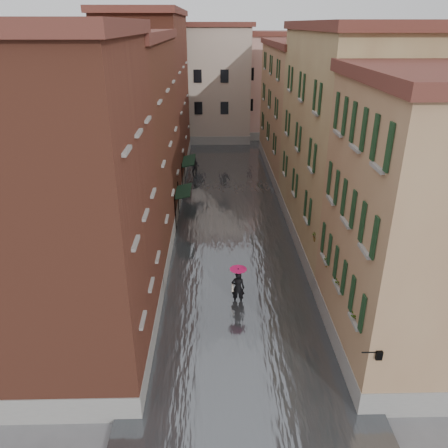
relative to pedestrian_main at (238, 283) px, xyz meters
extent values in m
plane|color=#59595C|center=(0.08, -1.42, -1.21)|extent=(120.00, 120.00, 0.00)
cube|color=#4B4F53|center=(0.08, 11.58, -1.11)|extent=(10.00, 60.00, 0.20)
cube|color=brown|center=(-6.92, -3.42, 5.29)|extent=(6.00, 8.00, 13.00)
cube|color=#59271C|center=(-6.92, 7.58, 5.04)|extent=(6.00, 14.00, 12.50)
cube|color=brown|center=(-6.92, 22.58, 5.79)|extent=(6.00, 16.00, 14.00)
cube|color=#99714F|center=(7.08, -3.42, 4.54)|extent=(6.00, 8.00, 11.50)
cube|color=tan|center=(7.08, 7.58, 5.29)|extent=(6.00, 14.00, 13.00)
cube|color=#99714F|center=(7.08, 22.58, 4.54)|extent=(6.00, 16.00, 11.50)
cube|color=#B19F8D|center=(-2.92, 36.58, 5.29)|extent=(12.00, 9.00, 13.00)
cube|color=#CCA08F|center=(6.08, 38.58, 4.79)|extent=(10.00, 9.00, 12.00)
cube|color=black|center=(-3.37, 10.04, 1.34)|extent=(1.09, 2.70, 0.31)
cylinder|color=black|center=(-3.87, 8.69, 0.19)|extent=(0.06, 0.06, 2.80)
cylinder|color=black|center=(-3.87, 11.39, 0.19)|extent=(0.06, 0.06, 2.80)
cube|color=black|center=(-3.37, 17.60, 1.34)|extent=(1.09, 3.33, 0.31)
cylinder|color=black|center=(-3.87, 15.94, 0.19)|extent=(0.06, 0.06, 2.80)
cylinder|color=black|center=(-3.87, 19.27, 0.19)|extent=(0.06, 0.06, 2.80)
cylinder|color=black|center=(4.13, -7.42, 1.89)|extent=(0.60, 0.05, 0.05)
cube|color=black|center=(4.43, -7.42, 1.79)|extent=(0.22, 0.22, 0.35)
cube|color=beige|center=(4.43, -7.42, 1.79)|extent=(0.14, 0.14, 0.24)
cube|color=#9D5833|center=(4.20, -5.66, 1.94)|extent=(0.22, 0.85, 0.18)
imported|color=#265926|center=(4.20, -5.66, 2.36)|extent=(0.59, 0.51, 0.66)
cube|color=#9D5833|center=(4.20, -3.30, 1.94)|extent=(0.22, 0.85, 0.18)
imported|color=#265926|center=(4.20, -3.30, 2.36)|extent=(0.59, 0.51, 0.66)
cube|color=#9D5833|center=(4.20, -1.29, 1.94)|extent=(0.22, 0.85, 0.18)
imported|color=#265926|center=(4.20, -1.29, 2.36)|extent=(0.59, 0.51, 0.66)
cube|color=#9D5833|center=(4.20, 1.33, 1.94)|extent=(0.22, 0.85, 0.18)
imported|color=#265926|center=(4.20, 1.33, 2.36)|extent=(0.59, 0.51, 0.66)
imported|color=black|center=(0.00, 0.00, -0.27)|extent=(0.74, 0.53, 1.88)
cube|color=beige|center=(-0.28, 0.05, -0.26)|extent=(0.08, 0.30, 0.38)
cylinder|color=black|center=(0.00, 0.00, 0.14)|extent=(0.02, 0.02, 1.00)
cone|color=#CD0D54|center=(0.00, 0.00, 0.71)|extent=(0.90, 0.90, 0.28)
imported|color=black|center=(-2.99, 21.22, -0.32)|extent=(0.95, 0.78, 1.79)
camera|label=1|loc=(-1.16, -19.03, 12.14)|focal=35.00mm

